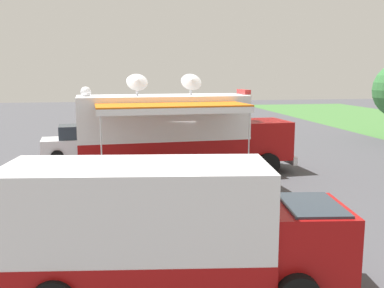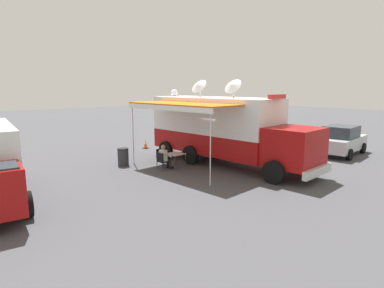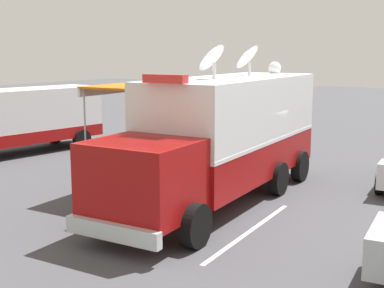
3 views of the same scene
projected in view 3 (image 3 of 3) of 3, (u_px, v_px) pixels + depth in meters
name	position (u px, v px, depth m)	size (l,w,h in m)	color
ground_plane	(233.00, 193.00, 15.96)	(100.00, 100.00, 0.00)	#47474C
lot_stripe	(250.00, 231.00, 12.62)	(0.12, 4.80, 0.01)	silver
command_truck	(221.00, 133.00, 15.00)	(5.33, 9.63, 4.53)	#9E0F0F
folding_table	(177.00, 160.00, 17.48)	(0.85, 0.85, 0.73)	silver
water_bottle	(178.00, 155.00, 17.54)	(0.07, 0.07, 0.22)	silver
folding_chair_at_table	(159.00, 162.00, 17.99)	(0.51, 0.51, 0.87)	black
folding_chair_beside_table	(185.00, 160.00, 18.33)	(0.51, 0.51, 0.87)	black
seated_responder	(163.00, 159.00, 17.87)	(0.68, 0.58, 1.25)	silver
trash_bin	(172.00, 151.00, 20.23)	(0.57, 0.57, 0.91)	#2D2D33
traffic_cone	(291.00, 152.00, 21.02)	(0.36, 0.36, 0.58)	black
support_truck	(28.00, 120.00, 22.34)	(3.01, 7.01, 2.70)	white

